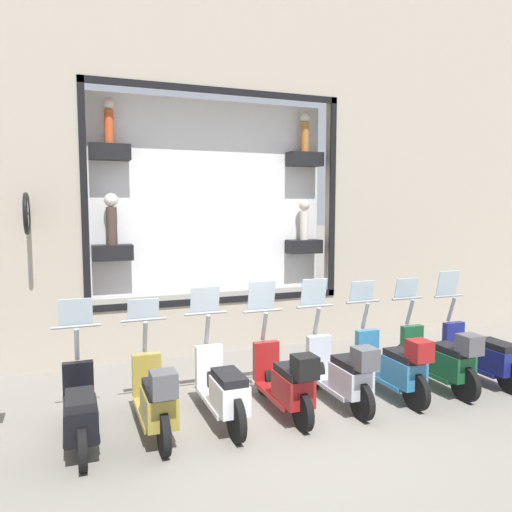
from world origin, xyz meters
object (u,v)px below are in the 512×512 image
at_px(scooter_green_1, 442,359).
at_px(scooter_teal_2, 394,366).
at_px(scooter_black_7, 80,411).
at_px(scooter_red_4, 286,381).
at_px(scooter_silver_3, 342,373).
at_px(scooter_white_5, 222,389).
at_px(scooter_navy_0, 482,355).
at_px(scooter_olive_6, 156,399).

distance_m(scooter_green_1, scooter_teal_2, 0.86).
relative_size(scooter_green_1, scooter_black_7, 1.01).
bearing_deg(scooter_black_7, scooter_red_4, -91.30).
height_order(scooter_teal_2, scooter_silver_3, scooter_silver_3).
xyz_separation_m(scooter_green_1, scooter_white_5, (0.06, 3.44, -0.03)).
xyz_separation_m(scooter_teal_2, scooter_silver_3, (-0.00, 0.86, -0.00)).
bearing_deg(scooter_teal_2, scooter_navy_0, -88.04).
bearing_deg(scooter_black_7, scooter_navy_0, -89.97).
bearing_deg(scooter_silver_3, scooter_teal_2, -89.94).
relative_size(scooter_red_4, scooter_olive_6, 1.00).
xyz_separation_m(scooter_silver_3, scooter_white_5, (0.06, 1.72, -0.03)).
xyz_separation_m(scooter_green_1, scooter_red_4, (-0.00, 2.58, -0.01)).
bearing_deg(scooter_navy_0, scooter_white_5, 89.94).
relative_size(scooter_silver_3, scooter_red_4, 1.00).
relative_size(scooter_navy_0, scooter_teal_2, 1.00).
bearing_deg(scooter_black_7, scooter_olive_6, -94.03).
relative_size(scooter_green_1, scooter_white_5, 1.00).
bearing_deg(scooter_green_1, scooter_black_7, 89.37).
relative_size(scooter_navy_0, scooter_white_5, 0.99).
height_order(scooter_silver_3, scooter_red_4, scooter_red_4).
height_order(scooter_green_1, scooter_red_4, scooter_red_4).
xyz_separation_m(scooter_silver_3, scooter_red_4, (-0.00, 0.86, -0.00)).
distance_m(scooter_green_1, scooter_red_4, 2.58).
xyz_separation_m(scooter_white_5, scooter_olive_6, (-0.07, 0.86, 0.02)).
height_order(scooter_green_1, scooter_silver_3, scooter_silver_3).
height_order(scooter_silver_3, scooter_black_7, scooter_silver_3).
bearing_deg(scooter_silver_3, scooter_navy_0, -88.67).
distance_m(scooter_teal_2, scooter_olive_6, 3.44).
distance_m(scooter_teal_2, scooter_white_5, 2.58).
bearing_deg(scooter_black_7, scooter_white_5, -89.74).
bearing_deg(scooter_navy_0, scooter_green_1, 93.98).
xyz_separation_m(scooter_teal_2, scooter_white_5, (0.06, 2.58, -0.03)).
xyz_separation_m(scooter_navy_0, scooter_green_1, (-0.06, 0.86, 0.05)).
distance_m(scooter_teal_2, scooter_red_4, 1.72).
height_order(scooter_white_5, scooter_black_7, scooter_white_5).
height_order(scooter_green_1, scooter_olive_6, scooter_green_1).
height_order(scooter_navy_0, scooter_white_5, scooter_navy_0).
bearing_deg(scooter_navy_0, scooter_black_7, 90.03).
relative_size(scooter_navy_0, scooter_green_1, 1.00).
height_order(scooter_navy_0, scooter_green_1, scooter_navy_0).
xyz_separation_m(scooter_white_5, scooter_black_7, (-0.01, 1.72, -0.03)).
relative_size(scooter_green_1, scooter_teal_2, 1.00).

